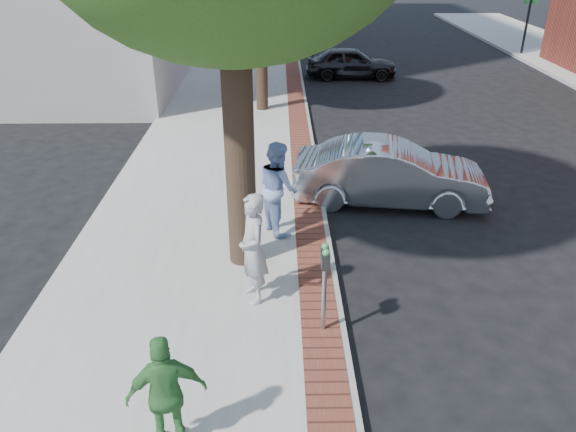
{
  "coord_description": "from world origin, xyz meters",
  "views": [
    {
      "loc": [
        0.08,
        -7.16,
        5.61
      ],
      "look_at": [
        0.22,
        1.58,
        1.2
      ],
      "focal_mm": 35.0,
      "sensor_mm": 36.0,
      "label": 1
    }
  ],
  "objects_px": {
    "sedan_silver": "(390,174)",
    "person_green": "(167,394)",
    "parking_meter": "(325,271)",
    "bg_car": "(351,63)",
    "person_gray": "(253,249)",
    "person_officer": "(278,187)"
  },
  "relations": [
    {
      "from": "person_green",
      "to": "sedan_silver",
      "type": "xyz_separation_m",
      "value": [
        3.82,
        7.0,
        -0.22
      ]
    },
    {
      "from": "sedan_silver",
      "to": "person_officer",
      "type": "bearing_deg",
      "value": 129.8
    },
    {
      "from": "person_officer",
      "to": "bg_car",
      "type": "bearing_deg",
      "value": -36.32
    },
    {
      "from": "sedan_silver",
      "to": "person_green",
      "type": "bearing_deg",
      "value": 159.32
    },
    {
      "from": "person_officer",
      "to": "person_green",
      "type": "relative_size",
      "value": 1.21
    },
    {
      "from": "parking_meter",
      "to": "person_green",
      "type": "distance_m",
      "value": 2.9
    },
    {
      "from": "person_officer",
      "to": "sedan_silver",
      "type": "bearing_deg",
      "value": -81.95
    },
    {
      "from": "person_gray",
      "to": "sedan_silver",
      "type": "distance_m",
      "value": 5.0
    },
    {
      "from": "person_officer",
      "to": "person_green",
      "type": "xyz_separation_m",
      "value": [
        -1.26,
        -5.41,
        -0.16
      ]
    },
    {
      "from": "person_gray",
      "to": "person_officer",
      "type": "relative_size",
      "value": 1.0
    },
    {
      "from": "person_gray",
      "to": "person_green",
      "type": "relative_size",
      "value": 1.21
    },
    {
      "from": "bg_car",
      "to": "person_officer",
      "type": "bearing_deg",
      "value": 169.55
    },
    {
      "from": "bg_car",
      "to": "person_green",
      "type": "bearing_deg",
      "value": 169.38
    },
    {
      "from": "person_officer",
      "to": "person_green",
      "type": "distance_m",
      "value": 5.56
    },
    {
      "from": "person_gray",
      "to": "bg_car",
      "type": "xyz_separation_m",
      "value": [
        3.54,
        16.61,
        -0.44
      ]
    },
    {
      "from": "parking_meter",
      "to": "sedan_silver",
      "type": "bearing_deg",
      "value": 69.02
    },
    {
      "from": "sedan_silver",
      "to": "bg_car",
      "type": "bearing_deg",
      "value": 5.25
    },
    {
      "from": "person_officer",
      "to": "bg_car",
      "type": "distance_m",
      "value": 14.53
    },
    {
      "from": "person_green",
      "to": "sedan_silver",
      "type": "height_order",
      "value": "person_green"
    },
    {
      "from": "parking_meter",
      "to": "bg_car",
      "type": "xyz_separation_m",
      "value": [
        2.46,
        17.46,
        -0.55
      ]
    },
    {
      "from": "bg_car",
      "to": "sedan_silver",
      "type": "bearing_deg",
      "value": 179.38
    },
    {
      "from": "person_gray",
      "to": "person_green",
      "type": "distance_m",
      "value": 3.11
    }
  ]
}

